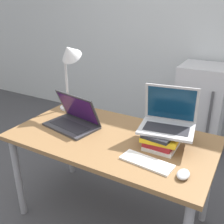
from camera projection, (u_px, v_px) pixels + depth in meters
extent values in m
cube|color=silver|center=(189.00, 20.00, 2.91)|extent=(8.00, 0.05, 2.70)
cube|color=brown|center=(111.00, 138.00, 1.78)|extent=(1.36, 0.74, 0.03)
cylinder|color=gray|center=(18.00, 177.00, 1.95)|extent=(0.05, 0.05, 0.67)
cylinder|color=gray|center=(70.00, 141.00, 2.44)|extent=(0.05, 0.05, 0.67)
cylinder|color=gray|center=(208.00, 184.00, 1.88)|extent=(0.05, 0.05, 0.67)
cube|color=#333338|center=(71.00, 126.00, 1.90)|extent=(0.41, 0.30, 0.02)
cube|color=#232328|center=(70.00, 125.00, 1.88)|extent=(0.32, 0.18, 0.00)
cube|color=#333338|center=(78.00, 108.00, 1.90)|extent=(0.39, 0.17, 0.22)
cube|color=#381451|center=(77.00, 108.00, 1.90)|extent=(0.35, 0.15, 0.19)
cube|color=white|center=(162.00, 144.00, 1.65)|extent=(0.19, 0.24, 0.02)
cube|color=maroon|center=(162.00, 140.00, 1.64)|extent=(0.18, 0.22, 0.04)
cube|color=gold|center=(162.00, 136.00, 1.63)|extent=(0.24, 0.25, 0.03)
cube|color=black|center=(162.00, 132.00, 1.63)|extent=(0.19, 0.27, 0.02)
cube|color=#B2B2B7|center=(167.00, 129.00, 1.63)|extent=(0.37, 0.30, 0.02)
cube|color=#232328|center=(166.00, 129.00, 1.61)|extent=(0.29, 0.17, 0.00)
cube|color=#B2B2B7|center=(171.00, 104.00, 1.66)|extent=(0.34, 0.10, 0.25)
cube|color=#0A2D4C|center=(171.00, 104.00, 1.66)|extent=(0.30, 0.09, 0.22)
cube|color=white|center=(147.00, 162.00, 1.48)|extent=(0.31, 0.14, 0.01)
cube|color=silver|center=(147.00, 161.00, 1.47)|extent=(0.28, 0.12, 0.00)
ellipsoid|color=#B2B2B7|center=(183.00, 174.00, 1.36)|extent=(0.06, 0.10, 0.03)
cylinder|color=silver|center=(68.00, 107.00, 2.23)|extent=(0.14, 0.14, 0.01)
cylinder|color=silver|center=(67.00, 83.00, 2.14)|extent=(0.02, 0.02, 0.42)
cone|color=silver|center=(69.00, 52.00, 1.97)|extent=(0.16, 0.19, 0.17)
cube|color=silver|center=(200.00, 107.00, 2.87)|extent=(0.48, 0.47, 0.94)
cube|color=#4C4C51|center=(210.00, 114.00, 2.58)|extent=(0.02, 0.02, 0.47)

